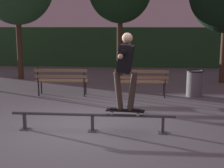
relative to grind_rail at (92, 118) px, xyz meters
The scene contains 8 objects.
ground_plane 0.37m from the grind_rail, 90.00° to the left, with size 90.00×90.00×0.00m, color slate.
hedge_backdrop 10.51m from the grind_rail, 90.00° to the left, with size 24.00×1.20×1.99m, color #2D5B33.
grind_rail is the anchor object (origin of this frame).
skateboard 0.69m from the grind_rail, ahead, with size 0.80×0.27×0.09m.
skateboarder 1.29m from the grind_rail, ahead, with size 0.63×1.40×1.56m.
park_bench_leftmost 3.55m from the grind_rail, 113.52° to the left, with size 1.61×0.46×0.88m.
park_bench_left_center 3.40m from the grind_rail, 72.82° to the left, with size 1.61×0.46×0.88m.
trash_can 4.37m from the grind_rail, 53.11° to the left, with size 0.52×0.52×0.80m.
Camera 1 is at (0.95, -6.66, 2.21)m, focal length 52.51 mm.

